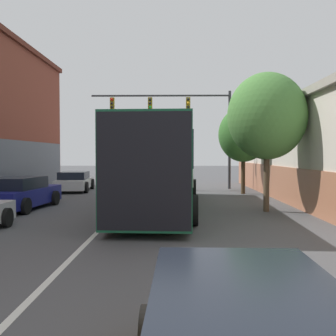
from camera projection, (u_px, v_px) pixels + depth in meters
The scene contains 7 objects.
lane_center_line at pixel (115, 214), 14.91m from camera, with size 0.14×42.75×0.01m.
bus at pixel (162, 163), 16.53m from camera, with size 3.30×12.87×3.47m.
parked_car_left_near at pixel (74, 181), 24.52m from camera, with size 2.27×4.42×1.22m.
parked_car_left_far at pixel (20, 194), 16.38m from camera, with size 2.39×4.69×1.35m.
traffic_signal_gantry at pixel (183, 115), 26.04m from camera, with size 9.27×0.36×6.49m.
street_tree_near at pixel (267, 116), 15.62m from camera, with size 3.15×2.83×5.55m.
street_tree_far at pixel (243, 135), 22.72m from camera, with size 2.89×2.60×5.03m.
Camera 1 is at (2.28, 0.57, 2.28)m, focal length 42.00 mm.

